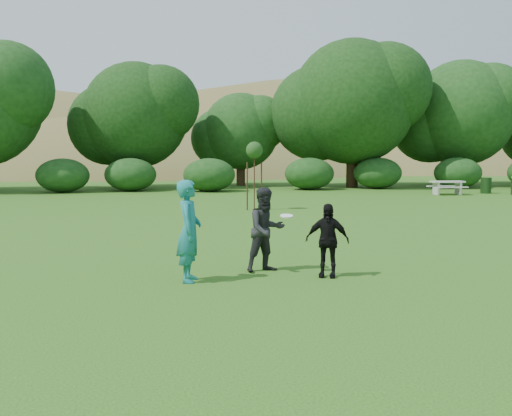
{
  "coord_description": "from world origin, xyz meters",
  "views": [
    {
      "loc": [
        -2.28,
        -12.77,
        2.61
      ],
      "look_at": [
        0.0,
        3.0,
        1.1
      ],
      "focal_mm": 45.0,
      "sensor_mm": 36.0,
      "label": 1
    }
  ],
  "objects_px": {
    "trash_can_near": "(486,185)",
    "sapling": "(254,152)",
    "player_black": "(327,240)",
    "picnic_table": "(447,185)",
    "player_grey": "(266,230)",
    "player_teal": "(189,231)"
  },
  "relations": [
    {
      "from": "trash_can_near",
      "to": "sapling",
      "type": "xyz_separation_m",
      "value": [
        -14.45,
        -7.79,
        1.97
      ]
    },
    {
      "from": "player_black",
      "to": "sapling",
      "type": "relative_size",
      "value": 0.52
    },
    {
      "from": "trash_can_near",
      "to": "picnic_table",
      "type": "bearing_deg",
      "value": -166.2
    },
    {
      "from": "player_grey",
      "to": "picnic_table",
      "type": "xyz_separation_m",
      "value": [
        13.46,
        20.37,
        -0.37
      ]
    },
    {
      "from": "player_grey",
      "to": "player_black",
      "type": "bearing_deg",
      "value": -54.55
    },
    {
      "from": "player_teal",
      "to": "player_black",
      "type": "xyz_separation_m",
      "value": [
        2.77,
        0.04,
        -0.25
      ]
    },
    {
      "from": "trash_can_near",
      "to": "sapling",
      "type": "relative_size",
      "value": 0.32
    },
    {
      "from": "player_grey",
      "to": "player_teal",
      "type": "bearing_deg",
      "value": -174.59
    },
    {
      "from": "player_grey",
      "to": "trash_can_near",
      "type": "height_order",
      "value": "player_grey"
    },
    {
      "from": "trash_can_near",
      "to": "player_grey",
      "type": "bearing_deg",
      "value": -127.42
    },
    {
      "from": "player_teal",
      "to": "trash_can_near",
      "type": "xyz_separation_m",
      "value": [
        17.72,
        21.81,
        -0.54
      ]
    },
    {
      "from": "player_black",
      "to": "picnic_table",
      "type": "bearing_deg",
      "value": 81.06
    },
    {
      "from": "trash_can_near",
      "to": "sapling",
      "type": "height_order",
      "value": "sapling"
    },
    {
      "from": "player_black",
      "to": "player_teal",
      "type": "bearing_deg",
      "value": -157.94
    },
    {
      "from": "player_grey",
      "to": "player_black",
      "type": "xyz_separation_m",
      "value": [
        1.12,
        -0.76,
        -0.14
      ]
    },
    {
      "from": "player_teal",
      "to": "player_black",
      "type": "relative_size",
      "value": 1.33
    },
    {
      "from": "sapling",
      "to": "picnic_table",
      "type": "xyz_separation_m",
      "value": [
        11.82,
        7.15,
        -1.9
      ]
    },
    {
      "from": "player_teal",
      "to": "player_black",
      "type": "distance_m",
      "value": 2.78
    },
    {
      "from": "trash_can_near",
      "to": "picnic_table",
      "type": "xyz_separation_m",
      "value": [
        -2.63,
        -0.64,
        0.07
      ]
    },
    {
      "from": "player_grey",
      "to": "sapling",
      "type": "height_order",
      "value": "sapling"
    },
    {
      "from": "player_black",
      "to": "trash_can_near",
      "type": "bearing_deg",
      "value": 76.84
    },
    {
      "from": "player_black",
      "to": "trash_can_near",
      "type": "distance_m",
      "value": 26.42
    }
  ]
}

